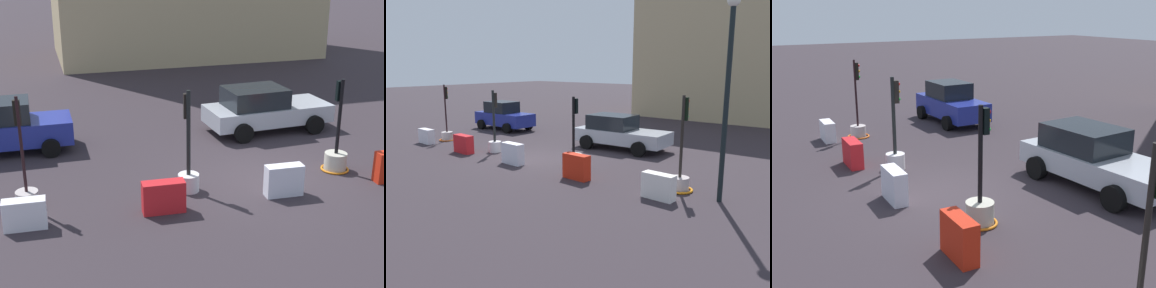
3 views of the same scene
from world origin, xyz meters
TOP-DOWN VIEW (x-y plane):
  - ground_plane at (0.00, 0.00)m, footprint 120.00×120.00m
  - traffic_light_0 at (-6.79, -0.03)m, footprint 0.86×0.86m
  - traffic_light_1 at (-2.42, -0.24)m, footprint 0.60×0.60m
  - traffic_light_2 at (2.33, -0.06)m, footprint 0.86×0.86m
  - construction_barrier_0 at (-6.85, -1.22)m, footprint 1.06×0.44m
  - construction_barrier_1 at (-3.40, -1.32)m, footprint 1.13×0.46m
  - construction_barrier_2 at (0.02, -1.27)m, footprint 1.07×0.43m
  - car_silver_hatchback at (1.74, 4.11)m, footprint 4.70×2.46m
  - car_blue_estate at (-7.30, 4.42)m, footprint 4.02×2.04m

SIDE VIEW (x-z plane):
  - ground_plane at x=0.00m, z-range 0.00..0.00m
  - construction_barrier_0 at x=-6.85m, z-range 0.00..0.76m
  - construction_barrier_1 at x=-3.40m, z-range 0.00..0.85m
  - construction_barrier_2 at x=0.02m, z-range 0.00..0.88m
  - traffic_light_0 at x=-6.79m, z-range -1.06..1.98m
  - traffic_light_2 at x=2.33m, z-range -0.95..1.91m
  - traffic_light_1 at x=-2.42m, z-range -0.83..2.09m
  - car_silver_hatchback at x=1.74m, z-range 0.00..1.66m
  - car_blue_estate at x=-7.30m, z-range -0.03..1.75m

